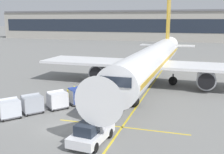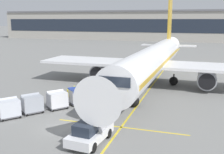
{
  "view_description": "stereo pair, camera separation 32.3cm",
  "coord_description": "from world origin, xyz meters",
  "px_view_note": "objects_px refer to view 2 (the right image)",
  "views": [
    {
      "loc": [
        10.87,
        -20.32,
        9.38
      ],
      "look_at": [
        1.8,
        9.13,
        2.86
      ],
      "focal_mm": 43.95,
      "sensor_mm": 36.0,
      "label": 1
    },
    {
      "loc": [
        11.17,
        -20.23,
        9.38
      ],
      "look_at": [
        1.8,
        9.13,
        2.86
      ],
      "focal_mm": 43.95,
      "sensor_mm": 36.0,
      "label": 2
    }
  ],
  "objects_px": {
    "belt_loader": "(103,93)",
    "baggage_cart_lead": "(78,95)",
    "ground_crew_by_loader": "(68,96)",
    "safety_cone_engine_keepout": "(104,85)",
    "baggage_cart_second": "(57,99)",
    "parked_airplane": "(153,61)",
    "ground_crew_by_carts": "(74,92)",
    "ground_crew_marshaller": "(89,95)",
    "baggage_cart_third": "(32,103)",
    "baggage_cart_fourth": "(9,108)",
    "pushback_tug": "(90,133)"
  },
  "relations": [
    {
      "from": "baggage_cart_fourth",
      "to": "parked_airplane",
      "type": "bearing_deg",
      "value": 58.26
    },
    {
      "from": "belt_loader",
      "to": "baggage_cart_fourth",
      "type": "relative_size",
      "value": 1.81
    },
    {
      "from": "belt_loader",
      "to": "parked_airplane",
      "type": "bearing_deg",
      "value": 64.57
    },
    {
      "from": "baggage_cart_second",
      "to": "safety_cone_engine_keepout",
      "type": "height_order",
      "value": "baggage_cart_second"
    },
    {
      "from": "ground_crew_marshaller",
      "to": "parked_airplane",
      "type": "bearing_deg",
      "value": 63.95
    },
    {
      "from": "pushback_tug",
      "to": "ground_crew_by_carts",
      "type": "bearing_deg",
      "value": 121.02
    },
    {
      "from": "parked_airplane",
      "to": "ground_crew_by_carts",
      "type": "distance_m",
      "value": 12.97
    },
    {
      "from": "baggage_cart_fourth",
      "to": "ground_crew_by_loader",
      "type": "xyz_separation_m",
      "value": [
        3.5,
        5.63,
        -0.0
      ]
    },
    {
      "from": "ground_crew_by_carts",
      "to": "baggage_cart_third",
      "type": "bearing_deg",
      "value": -112.04
    },
    {
      "from": "ground_crew_by_loader",
      "to": "ground_crew_marshaller",
      "type": "bearing_deg",
      "value": 28.22
    },
    {
      "from": "belt_loader",
      "to": "baggage_cart_lead",
      "type": "bearing_deg",
      "value": -130.03
    },
    {
      "from": "ground_crew_by_carts",
      "to": "baggage_cart_second",
      "type": "bearing_deg",
      "value": -97.1
    },
    {
      "from": "parked_airplane",
      "to": "belt_loader",
      "type": "height_order",
      "value": "parked_airplane"
    },
    {
      "from": "baggage_cart_fourth",
      "to": "safety_cone_engine_keepout",
      "type": "distance_m",
      "value": 15.12
    },
    {
      "from": "belt_loader",
      "to": "safety_cone_engine_keepout",
      "type": "relative_size",
      "value": 7.26
    },
    {
      "from": "parked_airplane",
      "to": "pushback_tug",
      "type": "bearing_deg",
      "value": -93.84
    },
    {
      "from": "pushback_tug",
      "to": "ground_crew_by_loader",
      "type": "xyz_separation_m",
      "value": [
        -6.04,
        8.39,
        0.17
      ]
    },
    {
      "from": "baggage_cart_second",
      "to": "baggage_cart_third",
      "type": "height_order",
      "value": "same"
    },
    {
      "from": "parked_airplane",
      "to": "baggage_cart_third",
      "type": "height_order",
      "value": "parked_airplane"
    },
    {
      "from": "baggage_cart_third",
      "to": "safety_cone_engine_keepout",
      "type": "height_order",
      "value": "baggage_cart_third"
    },
    {
      "from": "ground_crew_by_loader",
      "to": "safety_cone_engine_keepout",
      "type": "xyz_separation_m",
      "value": [
        1.27,
        8.7,
        -0.68
      ]
    },
    {
      "from": "baggage_cart_lead",
      "to": "baggage_cart_second",
      "type": "bearing_deg",
      "value": -124.03
    },
    {
      "from": "pushback_tug",
      "to": "belt_loader",
      "type": "bearing_deg",
      "value": 104.4
    },
    {
      "from": "belt_loader",
      "to": "safety_cone_engine_keepout",
      "type": "bearing_deg",
      "value": 107.92
    },
    {
      "from": "baggage_cart_fourth",
      "to": "ground_crew_by_loader",
      "type": "distance_m",
      "value": 6.63
    },
    {
      "from": "belt_loader",
      "to": "pushback_tug",
      "type": "xyz_separation_m",
      "value": [
        2.92,
        -11.38,
        0.02
      ]
    },
    {
      "from": "parked_airplane",
      "to": "baggage_cart_lead",
      "type": "height_order",
      "value": "parked_airplane"
    },
    {
      "from": "parked_airplane",
      "to": "belt_loader",
      "type": "relative_size",
      "value": 9.11
    },
    {
      "from": "ground_crew_by_carts",
      "to": "belt_loader",
      "type": "bearing_deg",
      "value": 22.21
    },
    {
      "from": "baggage_cart_fourth",
      "to": "baggage_cart_lead",
      "type": "bearing_deg",
      "value": 53.57
    },
    {
      "from": "baggage_cart_fourth",
      "to": "ground_crew_by_carts",
      "type": "xyz_separation_m",
      "value": [
        3.47,
        7.33,
        -0.0
      ]
    },
    {
      "from": "ground_crew_by_loader",
      "to": "ground_crew_marshaller",
      "type": "height_order",
      "value": "same"
    },
    {
      "from": "baggage_cart_lead",
      "to": "safety_cone_engine_keepout",
      "type": "height_order",
      "value": "baggage_cart_lead"
    },
    {
      "from": "ground_crew_marshaller",
      "to": "baggage_cart_second",
      "type": "bearing_deg",
      "value": -132.23
    },
    {
      "from": "baggage_cart_second",
      "to": "safety_cone_engine_keepout",
      "type": "bearing_deg",
      "value": 80.58
    },
    {
      "from": "ground_crew_by_loader",
      "to": "pushback_tug",
      "type": "bearing_deg",
      "value": -54.25
    },
    {
      "from": "safety_cone_engine_keepout",
      "to": "ground_crew_by_loader",
      "type": "bearing_deg",
      "value": -98.31
    },
    {
      "from": "baggage_cart_lead",
      "to": "baggage_cart_third",
      "type": "bearing_deg",
      "value": -127.72
    },
    {
      "from": "baggage_cart_second",
      "to": "belt_loader",
      "type": "bearing_deg",
      "value": 52.58
    },
    {
      "from": "ground_crew_by_loader",
      "to": "parked_airplane",
      "type": "bearing_deg",
      "value": 58.34
    },
    {
      "from": "parked_airplane",
      "to": "baggage_cart_second",
      "type": "relative_size",
      "value": 16.49
    },
    {
      "from": "parked_airplane",
      "to": "ground_crew_by_carts",
      "type": "bearing_deg",
      "value": -125.82
    },
    {
      "from": "parked_airplane",
      "to": "ground_crew_by_carts",
      "type": "xyz_separation_m",
      "value": [
        -7.44,
        -10.31,
        -2.56
      ]
    },
    {
      "from": "baggage_cart_second",
      "to": "baggage_cart_lead",
      "type": "bearing_deg",
      "value": 55.97
    },
    {
      "from": "baggage_cart_lead",
      "to": "baggage_cart_third",
      "type": "xyz_separation_m",
      "value": [
        -3.19,
        -4.13,
        0.0
      ]
    },
    {
      "from": "baggage_cart_third",
      "to": "pushback_tug",
      "type": "xyz_separation_m",
      "value": [
        8.25,
        -4.71,
        -0.17
      ]
    },
    {
      "from": "pushback_tug",
      "to": "ground_crew_by_loader",
      "type": "bearing_deg",
      "value": 125.75
    },
    {
      "from": "ground_crew_by_loader",
      "to": "safety_cone_engine_keepout",
      "type": "relative_size",
      "value": 2.66
    },
    {
      "from": "baggage_cart_second",
      "to": "ground_crew_marshaller",
      "type": "height_order",
      "value": "baggage_cart_second"
    },
    {
      "from": "baggage_cart_lead",
      "to": "ground_crew_by_loader",
      "type": "distance_m",
      "value": 1.08
    }
  ]
}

